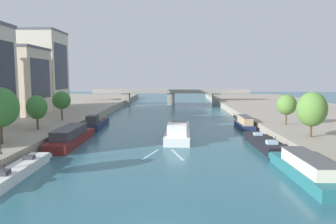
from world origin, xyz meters
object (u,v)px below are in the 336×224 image
at_px(barge_midriver, 178,131).
at_px(moored_boat_right_lone, 305,169).
at_px(moored_boat_left_lone, 97,123).
at_px(tree_left_far, 37,107).
at_px(tree_left_end_of_row, 61,100).
at_px(bridge_far, 171,95).
at_px(lamppost_left_bank, 0,131).
at_px(moored_boat_right_upstream, 244,124).
at_px(moored_boat_right_downstream, 263,142).
at_px(moored_boat_left_upstream, 71,137).
at_px(moored_boat_left_far, 20,170).
at_px(tree_right_third, 312,109).
at_px(tree_right_nearest, 287,105).
at_px(tree_left_distant, 0,107).

distance_m(barge_midriver, moored_boat_right_lone, 26.14).
height_order(moored_boat_left_lone, tree_left_far, tree_left_far).
xyz_separation_m(tree_left_end_of_row, bridge_far, (21.12, 56.04, -2.12)).
bearing_deg(lamppost_left_bank, moored_boat_right_lone, -4.84).
bearing_deg(moored_boat_left_lone, moored_boat_right_upstream, -3.31).
bearing_deg(moored_boat_right_downstream, moored_boat_right_upstream, 87.61).
xyz_separation_m(moored_boat_right_lone, tree_left_far, (-35.88, 19.33, 4.33)).
relative_size(moored_boat_left_upstream, moored_boat_right_downstream, 1.13).
distance_m(moored_boat_left_far, tree_right_third, 38.78).
height_order(moored_boat_right_downstream, tree_left_far, tree_left_far).
bearing_deg(lamppost_left_bank, tree_right_nearest, 29.73).
bearing_deg(tree_right_third, tree_right_nearest, 87.49).
relative_size(tree_left_distant, tree_right_third, 1.13).
distance_m(barge_midriver, tree_left_far, 23.80).
height_order(barge_midriver, lamppost_left_bank, lamppost_left_bank).
bearing_deg(tree_left_end_of_row, moored_boat_left_upstream, -65.65).
xyz_separation_m(moored_boat_left_lone, moored_boat_right_downstream, (29.19, -17.32, -0.26)).
distance_m(moored_boat_left_far, bridge_far, 87.10).
height_order(tree_left_distant, tree_left_end_of_row, tree_left_distant).
distance_m(moored_boat_right_downstream, tree_left_far, 36.31).
relative_size(tree_left_far, tree_right_third, 0.87).
height_order(barge_midriver, tree_right_nearest, tree_right_nearest).
bearing_deg(tree_left_end_of_row, tree_right_third, -21.51).
bearing_deg(tree_left_distant, moored_boat_right_lone, -12.99).
relative_size(barge_midriver, moored_boat_right_lone, 1.39).
relative_size(moored_boat_left_lone, moored_boat_right_lone, 0.95).
height_order(moored_boat_right_downstream, lamppost_left_bank, lamppost_left_bank).
xyz_separation_m(moored_boat_left_upstream, tree_left_far, (-6.50, 3.05, 4.26)).
bearing_deg(barge_midriver, bridge_far, 91.68).
xyz_separation_m(moored_boat_left_lone, moored_boat_right_lone, (29.34, -32.29, 0.17)).
height_order(barge_midriver, moored_boat_right_upstream, barge_midriver).
xyz_separation_m(tree_right_third, tree_right_nearest, (0.51, 11.70, -0.38)).
height_order(moored_boat_right_downstream, tree_right_nearest, tree_right_nearest).
bearing_deg(moored_boat_right_downstream, tree_left_end_of_row, 156.59).
bearing_deg(moored_boat_left_upstream, tree_left_far, 154.90).
height_order(moored_boat_right_lone, lamppost_left_bank, lamppost_left_bank).
bearing_deg(tree_right_third, tree_left_far, 172.52).
bearing_deg(tree_left_far, moored_boat_left_upstream, -25.10).
distance_m(moored_boat_left_far, moored_boat_right_upstream, 42.54).
height_order(moored_boat_left_far, moored_boat_left_lone, moored_boat_left_lone).
height_order(moored_boat_left_upstream, tree_left_distant, tree_left_distant).
bearing_deg(moored_boat_right_lone, moored_boat_right_upstream, 89.07).
height_order(barge_midriver, moored_boat_right_lone, barge_midriver).
height_order(moored_boat_left_lone, tree_right_third, tree_right_third).
distance_m(moored_boat_left_far, tree_left_distant, 11.26).
height_order(tree_right_third, lamppost_left_bank, tree_right_third).
relative_size(moored_boat_right_lone, tree_right_nearest, 2.61).
height_order(moored_boat_right_upstream, tree_left_end_of_row, tree_left_end_of_row).
xyz_separation_m(barge_midriver, moored_boat_right_lone, (12.77, -22.80, 0.13)).
bearing_deg(moored_boat_left_far, tree_right_nearest, 34.06).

